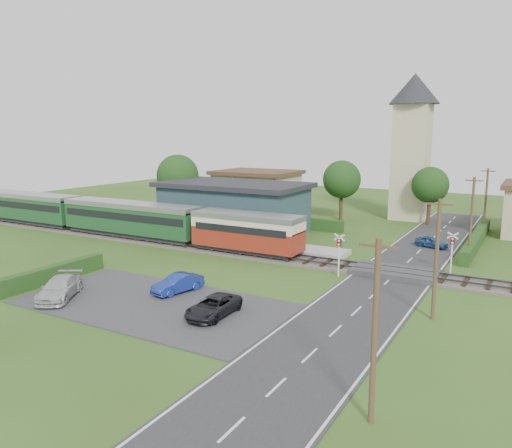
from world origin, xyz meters
The scene contains 31 objects.
ground centered at (0.00, 0.00, 0.00)m, with size 120.00×120.00×0.00m, color #2D4C19.
railway_track centered at (0.00, 2.00, 0.11)m, with size 76.00×3.20×0.49m.
road centered at (10.00, 0.00, 0.03)m, with size 6.00×70.00×0.05m, color #28282B.
car_park centered at (-1.50, -12.00, 0.04)m, with size 17.00×9.00×0.08m, color #333335.
crossing_deck centered at (10.00, 2.00, 0.23)m, with size 6.20×3.40×0.45m, color #333335.
platform centered at (-10.00, 5.20, 0.23)m, with size 30.00×3.00×0.45m, color gray.
equipment_hut centered at (-18.00, 5.20, 1.75)m, with size 2.30×2.30×2.55m.
station_building centered at (-10.00, 10.99, 2.69)m, with size 16.00×9.00×5.30m.
train centered at (-19.74, 2.00, 2.18)m, with size 43.20×2.90×3.40m.
church_tower centered at (5.00, 28.00, 10.23)m, with size 6.00×6.00×17.60m.
house_west centered at (-15.00, 25.00, 2.79)m, with size 10.80×8.80×5.50m.
hedge_carpark centered at (-11.00, -12.00, 0.60)m, with size 0.80×9.00×1.20m, color #193814.
hedge_roadside centered at (14.20, 16.00, 0.60)m, with size 0.80×18.00×1.20m, color #193814.
hedge_station centered at (-10.00, 15.50, 0.65)m, with size 22.00×0.80×1.30m, color #193814.
tree_a centered at (-20.00, 14.00, 5.38)m, with size 5.20×5.20×8.00m.
tree_b centered at (-2.00, 23.00, 5.02)m, with size 4.60×4.60×7.34m.
tree_c centered at (8.00, 25.00, 4.65)m, with size 4.20×4.20×6.78m.
utility_pole_a centered at (14.20, -18.00, 3.63)m, with size 1.40×0.22×7.00m.
utility_pole_b centered at (14.20, -6.00, 3.63)m, with size 1.40×0.22×7.00m.
utility_pole_c centered at (14.20, 10.00, 3.63)m, with size 1.40×0.22×7.00m.
utility_pole_d centered at (14.20, 22.00, 3.63)m, with size 1.40×0.22×7.00m.
crossing_signal_near centered at (6.40, -0.41, 2.14)m, with size 0.84×0.28×3.28m.
crossing_signal_far centered at (13.60, 4.39, 2.14)m, with size 0.84×0.28×3.28m.
streetlamp_west centered at (-22.00, 20.00, 3.04)m, with size 0.30×0.30×5.15m.
streetlamp_east centered at (16.00, 27.00, 3.04)m, with size 0.30×0.30×5.15m.
car_on_road centered at (10.64, 12.84, 0.56)m, with size 1.21×3.02×1.03m, color navy.
car_park_blue centered at (-1.54, -9.50, 0.68)m, with size 1.27×3.65×1.20m, color navy.
car_park_silver centered at (-7.40, -14.24, 0.75)m, with size 1.88×4.61×1.34m, color #BDBDC1.
car_park_dark centered at (3.02, -11.97, 0.65)m, with size 1.89×4.10×1.14m, color black.
pedestrian_near centered at (-3.19, 5.25, 1.36)m, with size 0.67×0.44×1.83m, color gray.
pedestrian_far centered at (-16.39, 5.07, 1.28)m, with size 0.81×0.63×1.66m, color gray.
Camera 1 is at (18.84, -34.78, 10.58)m, focal length 35.00 mm.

